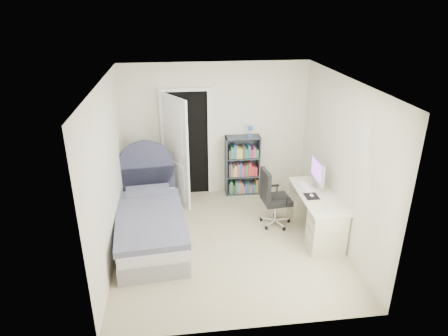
{
  "coord_description": "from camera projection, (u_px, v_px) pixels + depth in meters",
  "views": [
    {
      "loc": [
        -0.72,
        -5.25,
        3.52
      ],
      "look_at": [
        -0.02,
        0.35,
        1.1
      ],
      "focal_mm": 32.0,
      "sensor_mm": 36.0,
      "label": 1
    }
  ],
  "objects": [
    {
      "name": "bed",
      "position": [
        150.0,
        221.0,
        6.24
      ],
      "size": [
        1.17,
        2.2,
        1.31
      ],
      "color": "gray",
      "rests_on": "ground"
    },
    {
      "name": "desk",
      "position": [
        316.0,
        212.0,
        6.36
      ],
      "size": [
        0.56,
        1.41,
        1.15
      ],
      "color": "beige",
      "rests_on": "ground"
    },
    {
      "name": "nightstand",
      "position": [
        141.0,
        180.0,
        7.39
      ],
      "size": [
        0.41,
        0.41,
        0.61
      ],
      "color": "tan",
      "rests_on": "ground"
    },
    {
      "name": "office_chair",
      "position": [
        272.0,
        195.0,
        6.52
      ],
      "size": [
        0.52,
        0.53,
        0.99
      ],
      "color": "silver",
      "rests_on": "ground"
    },
    {
      "name": "bookcase",
      "position": [
        242.0,
        167.0,
        7.61
      ],
      "size": [
        0.64,
        0.28,
        1.37
      ],
      "color": "#353F49",
      "rests_on": "ground"
    },
    {
      "name": "floor_lamp",
      "position": [
        176.0,
        175.0,
        7.27
      ],
      "size": [
        0.19,
        0.19,
        1.33
      ],
      "color": "silver",
      "rests_on": "ground"
    },
    {
      "name": "door",
      "position": [
        180.0,
        147.0,
        7.18
      ],
      "size": [
        0.92,
        0.73,
        2.06
      ],
      "color": "black",
      "rests_on": "ground"
    },
    {
      "name": "room_shell",
      "position": [
        229.0,
        168.0,
        5.76
      ],
      "size": [
        3.5,
        3.7,
        2.6
      ],
      "color": "tan",
      "rests_on": "ground"
    }
  ]
}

